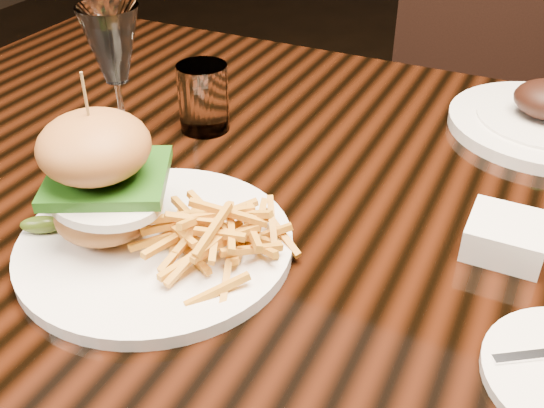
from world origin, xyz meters
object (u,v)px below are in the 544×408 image
at_px(wine_glass, 113,50).
at_px(chair_far, 480,91).
at_px(burger_plate, 141,211).
at_px(dining_table, 362,247).

relative_size(wine_glass, chair_far, 0.22).
xyz_separation_m(burger_plate, wine_glass, (-0.14, 0.16, 0.10)).
bearing_deg(burger_plate, dining_table, 32.05).
xyz_separation_m(dining_table, chair_far, (0.01, 0.89, -0.13)).
xyz_separation_m(dining_table, burger_plate, (-0.19, -0.20, 0.13)).
height_order(dining_table, burger_plate, burger_plate).
distance_m(burger_plate, wine_glass, 0.23).
bearing_deg(wine_glass, burger_plate, -48.07).
bearing_deg(dining_table, chair_far, 89.58).
bearing_deg(wine_glass, chair_far, 70.42).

